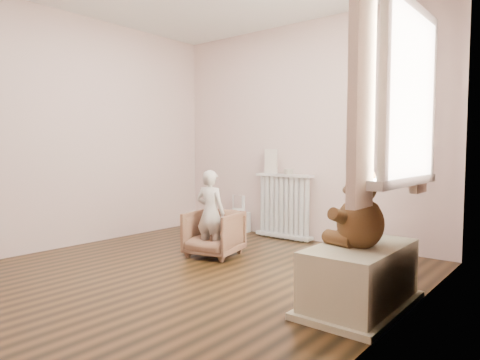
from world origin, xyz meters
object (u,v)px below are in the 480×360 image
Objects in this scene: child at (210,213)px; teddy_bear at (360,212)px; radiator at (284,207)px; toy_bench at (360,279)px; plush_cat at (411,161)px; armchair at (214,234)px; toy_vanity at (237,211)px.

child is 1.83m from teddy_bear.
child reaches higher than radiator.
toy_bench is 1.00m from plush_cat.
child is (0.00, -0.05, 0.22)m from armchair.
radiator is at bearing -105.85° from child.
plush_cat is at bearing 91.39° from teddy_bear.
teddy_bear is (1.77, -0.49, 0.44)m from armchair.
armchair is 1.81m from toy_bench.
child reaches higher than toy_vanity.
teddy_bear reaches higher than toy_bench.
teddy_bear is at bearing -44.58° from radiator.
armchair is 0.23m from child.
child is 0.93× the size of toy_bench.
radiator reaches higher than armchair.
plush_cat is (1.90, 0.15, 0.77)m from armchair.
plush_cat is (0.14, 0.58, 0.80)m from toy_bench.
armchair is 0.59× the size of child.
plush_cat is at bearing 76.42° from toy_bench.
radiator is at bearing 2.37° from toy_vanity.
toy_vanity is at bearing 146.64° from toy_bench.
armchair is 1.89m from teddy_bear.
plush_cat is at bearing 173.83° from child.
radiator is 2.33m from toy_bench.
child is at bearing -102.12° from armchair.
plush_cat is (0.13, 0.63, 0.33)m from teddy_bear.
child is 2.91× the size of plush_cat.
child is 1.81m from toy_bench.
plush_cat is at bearing -29.60° from radiator.
radiator is 0.86× the size of toy_bench.
toy_vanity is 0.95× the size of teddy_bear.
armchair is 0.55× the size of toy_bench.
plush_cat is at bearing -7.67° from armchair.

